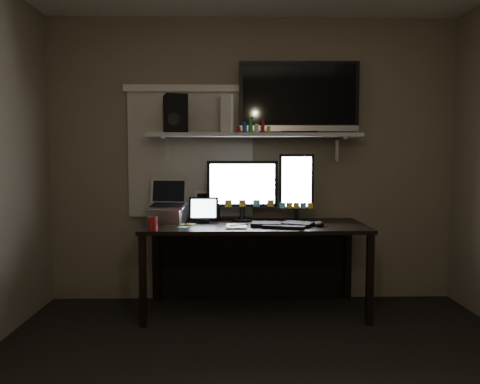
{
  "coord_description": "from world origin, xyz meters",
  "views": [
    {
      "loc": [
        -0.21,
        -2.38,
        1.28
      ],
      "look_at": [
        -0.12,
        1.25,
        1.01
      ],
      "focal_mm": 35.0,
      "sensor_mm": 36.0,
      "label": 1
    }
  ],
  "objects_px": {
    "desk": "(254,243)",
    "mouse": "(319,224)",
    "keyboard": "(282,224)",
    "monitor_landscape": "(242,190)",
    "game_console": "(226,115)",
    "cup": "(153,224)",
    "laptop": "(167,202)",
    "tv": "(299,98)",
    "speaker": "(175,114)",
    "tablet": "(204,210)",
    "monitor_portrait": "(296,187)"
  },
  "relations": [
    {
      "from": "monitor_portrait",
      "to": "mouse",
      "type": "xyz_separation_m",
      "value": [
        0.14,
        -0.29,
        -0.27
      ]
    },
    {
      "from": "laptop",
      "to": "speaker",
      "type": "distance_m",
      "value": 0.74
    },
    {
      "from": "monitor_landscape",
      "to": "tv",
      "type": "distance_m",
      "value": 0.93
    },
    {
      "from": "desk",
      "to": "cup",
      "type": "relative_size",
      "value": 17.43
    },
    {
      "from": "keyboard",
      "to": "tablet",
      "type": "bearing_deg",
      "value": 179.48
    },
    {
      "from": "cup",
      "to": "game_console",
      "type": "height_order",
      "value": "game_console"
    },
    {
      "from": "tablet",
      "to": "tv",
      "type": "height_order",
      "value": "tv"
    },
    {
      "from": "tv",
      "to": "game_console",
      "type": "relative_size",
      "value": 3.26
    },
    {
      "from": "monitor_landscape",
      "to": "game_console",
      "type": "relative_size",
      "value": 1.93
    },
    {
      "from": "monitor_portrait",
      "to": "mouse",
      "type": "distance_m",
      "value": 0.42
    },
    {
      "from": "cup",
      "to": "tv",
      "type": "xyz_separation_m",
      "value": [
        1.17,
        0.57,
        1.01
      ]
    },
    {
      "from": "tablet",
      "to": "game_console",
      "type": "xyz_separation_m",
      "value": [
        0.19,
        0.11,
        0.8
      ]
    },
    {
      "from": "game_console",
      "to": "speaker",
      "type": "height_order",
      "value": "speaker"
    },
    {
      "from": "keyboard",
      "to": "mouse",
      "type": "bearing_deg",
      "value": 13.16
    },
    {
      "from": "monitor_portrait",
      "to": "mouse",
      "type": "relative_size",
      "value": 4.83
    },
    {
      "from": "speaker",
      "to": "cup",
      "type": "bearing_deg",
      "value": -119.22
    },
    {
      "from": "tv",
      "to": "game_console",
      "type": "xyz_separation_m",
      "value": [
        -0.63,
        -0.04,
        -0.15
      ]
    },
    {
      "from": "mouse",
      "to": "speaker",
      "type": "bearing_deg",
      "value": 166.95
    },
    {
      "from": "game_console",
      "to": "monitor_landscape",
      "type": "bearing_deg",
      "value": -10.31
    },
    {
      "from": "keyboard",
      "to": "laptop",
      "type": "height_order",
      "value": "laptop"
    },
    {
      "from": "tablet",
      "to": "laptop",
      "type": "xyz_separation_m",
      "value": [
        -0.3,
        -0.0,
        0.07
      ]
    },
    {
      "from": "mouse",
      "to": "monitor_portrait",
      "type": "bearing_deg",
      "value": 118.81
    },
    {
      "from": "game_console",
      "to": "cup",
      "type": "bearing_deg",
      "value": -145.68
    },
    {
      "from": "laptop",
      "to": "speaker",
      "type": "bearing_deg",
      "value": 64.47
    },
    {
      "from": "desk",
      "to": "monitor_portrait",
      "type": "distance_m",
      "value": 0.59
    },
    {
      "from": "keyboard",
      "to": "speaker",
      "type": "height_order",
      "value": "speaker"
    },
    {
      "from": "tv",
      "to": "speaker",
      "type": "bearing_deg",
      "value": -174.82
    },
    {
      "from": "desk",
      "to": "speaker",
      "type": "xyz_separation_m",
      "value": [
        -0.66,
        0.05,
        1.09
      ]
    },
    {
      "from": "laptop",
      "to": "monitor_landscape",
      "type": "bearing_deg",
      "value": 20.27
    },
    {
      "from": "mouse",
      "to": "speaker",
      "type": "relative_size",
      "value": 0.38
    },
    {
      "from": "game_console",
      "to": "speaker",
      "type": "xyz_separation_m",
      "value": [
        -0.42,
        -0.02,
        0.0
      ]
    },
    {
      "from": "laptop",
      "to": "desk",
      "type": "bearing_deg",
      "value": 12.91
    },
    {
      "from": "tv",
      "to": "monitor_portrait",
      "type": "bearing_deg",
      "value": -103.94
    },
    {
      "from": "tablet",
      "to": "keyboard",
      "type": "bearing_deg",
      "value": -17.95
    },
    {
      "from": "desk",
      "to": "mouse",
      "type": "xyz_separation_m",
      "value": [
        0.51,
        -0.27,
        0.2
      ]
    },
    {
      "from": "monitor_portrait",
      "to": "speaker",
      "type": "xyz_separation_m",
      "value": [
        -1.02,
        0.03,
        0.62
      ]
    },
    {
      "from": "game_console",
      "to": "tablet",
      "type": "bearing_deg",
      "value": -158.38
    },
    {
      "from": "keyboard",
      "to": "mouse",
      "type": "relative_size",
      "value": 4.09
    },
    {
      "from": "tablet",
      "to": "desk",
      "type": "bearing_deg",
      "value": 5.03
    },
    {
      "from": "cup",
      "to": "speaker",
      "type": "height_order",
      "value": "speaker"
    },
    {
      "from": "laptop",
      "to": "tv",
      "type": "relative_size",
      "value": 0.35
    },
    {
      "from": "mouse",
      "to": "tablet",
      "type": "bearing_deg",
      "value": 168.42
    },
    {
      "from": "mouse",
      "to": "cup",
      "type": "height_order",
      "value": "cup"
    },
    {
      "from": "monitor_portrait",
      "to": "game_console",
      "type": "bearing_deg",
      "value": -178.41
    },
    {
      "from": "monitor_landscape",
      "to": "game_console",
      "type": "xyz_separation_m",
      "value": [
        -0.14,
        0.0,
        0.64
      ]
    },
    {
      "from": "desk",
      "to": "monitor_landscape",
      "type": "relative_size",
      "value": 2.97
    },
    {
      "from": "monitor_portrait",
      "to": "tv",
      "type": "height_order",
      "value": "tv"
    },
    {
      "from": "desk",
      "to": "monitor_landscape",
      "type": "xyz_separation_m",
      "value": [
        -0.1,
        0.08,
        0.44
      ]
    },
    {
      "from": "tv",
      "to": "tablet",
      "type": "bearing_deg",
      "value": -167.55
    },
    {
      "from": "desk",
      "to": "monitor_landscape",
      "type": "distance_m",
      "value": 0.46
    }
  ]
}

